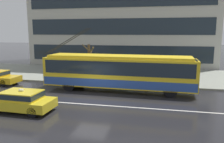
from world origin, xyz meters
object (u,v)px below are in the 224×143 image
object	(u,v)px
pedestrian_at_shelter	(127,69)
pedestrian_approaching_curb	(147,66)
taxi_oncoming_near	(20,100)
bus_shelter	(116,62)
trolleybus	(118,71)
street_tree_bare	(89,59)

from	to	relation	value
pedestrian_at_shelter	pedestrian_approaching_curb	xyz separation A→B (m)	(2.15, -1.51, 0.53)
taxi_oncoming_near	bus_shelter	size ratio (longest dim) A/B	1.21
bus_shelter	pedestrian_approaching_curb	world-z (taller)	bus_shelter
bus_shelter	pedestrian_approaching_curb	bearing A→B (deg)	-2.86
trolleybus	street_tree_bare	world-z (taller)	trolleybus
trolleybus	taxi_oncoming_near	world-z (taller)	trolleybus
bus_shelter	trolleybus	bearing A→B (deg)	-75.01
pedestrian_at_shelter	street_tree_bare	world-z (taller)	street_tree_bare
taxi_oncoming_near	street_tree_bare	xyz separation A→B (m)	(1.13, 10.30, 1.38)
bus_shelter	pedestrian_approaching_curb	xyz separation A→B (m)	(3.03, -0.15, -0.33)
street_tree_bare	trolleybus	bearing A→B (deg)	-47.04
street_tree_bare	taxi_oncoming_near	bearing A→B (deg)	-96.26
trolleybus	bus_shelter	bearing A→B (deg)	104.99
trolleybus	bus_shelter	distance (m)	3.24
bus_shelter	pedestrian_at_shelter	xyz separation A→B (m)	(0.88, 1.36, -0.86)
trolleybus	street_tree_bare	size ratio (longest dim) A/B	3.60
taxi_oncoming_near	bus_shelter	world-z (taller)	bus_shelter
taxi_oncoming_near	bus_shelter	distance (m)	10.23
taxi_oncoming_near	pedestrian_approaching_curb	xyz separation A→B (m)	(7.18, 9.11, 0.98)
trolleybus	street_tree_bare	bearing A→B (deg)	132.96
taxi_oncoming_near	trolleybus	bearing A→B (deg)	51.01
trolleybus	bus_shelter	xyz separation A→B (m)	(-0.83, 3.10, 0.39)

